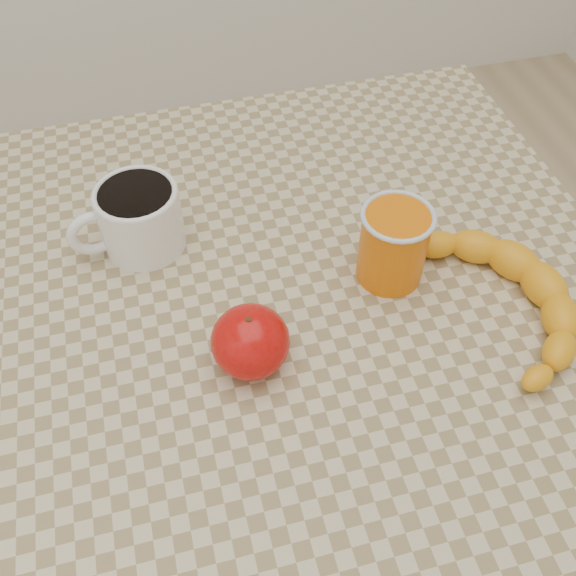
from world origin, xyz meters
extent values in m
plane|color=tan|center=(0.00, 0.00, 0.00)|extent=(3.00, 3.00, 0.00)
cube|color=#C6B68C|center=(0.00, 0.00, 0.73)|extent=(0.80, 0.80, 0.04)
cube|color=olive|center=(0.00, 0.00, 0.68)|extent=(0.74, 0.74, 0.06)
cylinder|color=olive|center=(-0.35, 0.35, 0.35)|extent=(0.05, 0.05, 0.71)
cylinder|color=olive|center=(0.35, 0.35, 0.35)|extent=(0.05, 0.05, 0.71)
cylinder|color=white|center=(-0.14, 0.13, 0.79)|extent=(0.11, 0.11, 0.08)
cylinder|color=black|center=(-0.14, 0.13, 0.83)|extent=(0.08, 0.08, 0.01)
torus|color=white|center=(-0.14, 0.13, 0.83)|extent=(0.10, 0.10, 0.01)
torus|color=white|center=(-0.20, 0.12, 0.79)|extent=(0.06, 0.02, 0.06)
cylinder|color=orange|center=(0.12, 0.01, 0.80)|extent=(0.08, 0.08, 0.09)
torus|color=silver|center=(0.12, 0.01, 0.84)|extent=(0.08, 0.08, 0.01)
ellipsoid|color=#AB0508|center=(-0.06, -0.07, 0.79)|extent=(0.10, 0.10, 0.07)
cylinder|color=#382311|center=(-0.06, -0.07, 0.82)|extent=(0.01, 0.01, 0.01)
camera|label=1|loc=(-0.11, -0.44, 1.31)|focal=40.00mm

